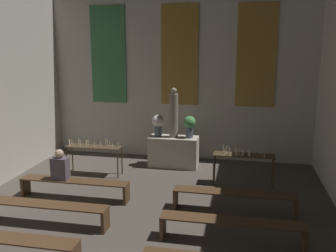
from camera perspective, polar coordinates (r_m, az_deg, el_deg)
The scene contains 13 objects.
wall_back at distance 11.09m, azimuth 1.81°, elevation 8.24°, with size 7.97×0.16×5.11m.
altar at distance 10.53m, azimuth 0.86°, elevation -3.92°, with size 1.36×0.61×0.85m.
statue at distance 10.29m, azimuth 0.88°, elevation 1.83°, with size 0.24×0.24×1.37m.
flower_vase_left at distance 10.43m, azimuth -1.52°, elevation 0.41°, with size 0.34×0.34×0.61m.
flower_vase_right at distance 10.27m, azimuth 3.30°, elevation 0.21°, with size 0.34×0.34×0.61m.
candle_rack_left at distance 10.01m, azimuth -11.26°, elevation -3.56°, with size 1.46×0.40×0.97m.
candle_rack_right at distance 9.26m, azimuth 11.41°, elevation -4.83°, with size 1.46×0.40×0.97m.
pew_second_left at distance 6.65m, azimuth -23.83°, elevation -15.94°, with size 2.47×0.36×0.43m.
pew_third_left at distance 7.61m, azimuth -18.26°, elevation -11.85°, with size 2.47×0.36×0.43m.
pew_third_right at distance 6.71m, azimuth 9.67°, elevation -14.74°, with size 2.47×0.36×0.43m.
pew_back_left at distance 8.65m, azimuth -14.09°, elevation -8.63°, with size 2.47×0.36×0.43m.
pew_back_right at distance 7.87m, azimuth 9.98°, elevation -10.56°, with size 2.47×0.36×0.43m.
person_seated at distance 8.65m, azimuth -16.13°, elevation -5.93°, with size 0.36×0.24×0.69m.
Camera 1 is at (1.84, -1.48, 3.35)m, focal length 40.00 mm.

